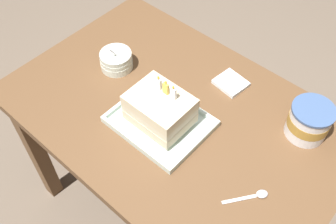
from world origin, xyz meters
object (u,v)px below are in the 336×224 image
(foil_tray, at_px, (160,122))
(birthday_cake, at_px, (160,109))
(serving_spoon_near_tray, at_px, (257,195))
(napkin_pile, at_px, (231,83))
(ice_cream_tub, at_px, (309,121))
(bowl_stack, at_px, (116,60))

(foil_tray, distance_m, birthday_cake, 0.07)
(serving_spoon_near_tray, distance_m, napkin_pile, 0.44)
(ice_cream_tub, height_order, serving_spoon_near_tray, ice_cream_tub)
(napkin_pile, bearing_deg, foil_tray, -103.32)
(foil_tray, distance_m, napkin_pile, 0.30)
(ice_cream_tub, bearing_deg, bowl_stack, -163.88)
(bowl_stack, xyz_separation_m, ice_cream_tub, (0.67, 0.19, 0.03))
(serving_spoon_near_tray, bearing_deg, napkin_pile, 135.91)
(foil_tray, xyz_separation_m, napkin_pile, (0.07, 0.30, 0.00))
(bowl_stack, bearing_deg, napkin_pile, 29.30)
(birthday_cake, xyz_separation_m, ice_cream_tub, (0.37, 0.28, -0.02))
(bowl_stack, bearing_deg, ice_cream_tub, 16.12)
(napkin_pile, bearing_deg, serving_spoon_near_tray, -44.09)
(ice_cream_tub, bearing_deg, napkin_pile, 177.49)
(birthday_cake, relative_size, bowl_stack, 1.61)
(serving_spoon_near_tray, height_order, napkin_pile, napkin_pile)
(bowl_stack, height_order, ice_cream_tub, ice_cream_tub)
(bowl_stack, relative_size, serving_spoon_near_tray, 0.98)
(birthday_cake, relative_size, napkin_pile, 1.69)
(foil_tray, height_order, napkin_pile, foil_tray)
(bowl_stack, relative_size, napkin_pile, 1.05)
(foil_tray, relative_size, bowl_stack, 2.55)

